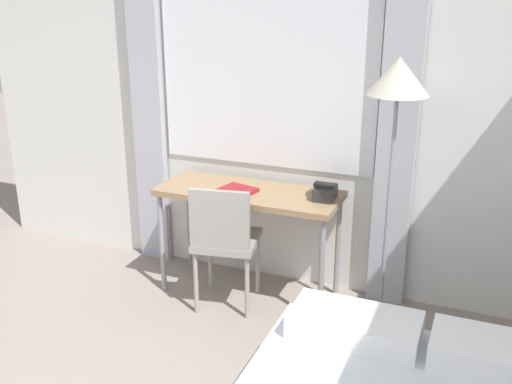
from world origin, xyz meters
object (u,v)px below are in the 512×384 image
Objects in this scene: telephone at (325,192)px; desk_chair at (225,237)px; standing_lamp at (396,107)px; book at (236,191)px; desk at (249,201)px.

desk_chair is at bearing -154.00° from telephone.
standing_lamp reaches higher than book.
desk is at bearing 48.68° from book.
standing_lamp is 0.75m from telephone.
desk is 0.72× the size of standing_lamp.
desk_chair is 0.52× the size of standing_lamp.
book is at bearing -131.32° from desk.
desk_chair is at bearing -91.99° from book.
standing_lamp is (0.93, -0.11, 0.72)m from desk.
desk_chair reaches higher than book.
desk is 4.54× the size of book.
desk_chair is at bearing -171.89° from standing_lamp.
book reaches higher than desk.
book is (-0.06, -0.07, 0.08)m from desk.
desk is 0.31m from desk_chair.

